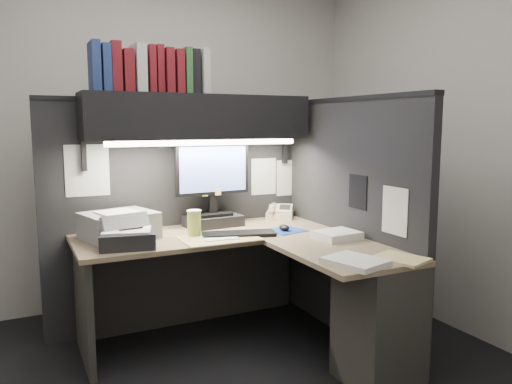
% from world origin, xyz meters
% --- Properties ---
extents(floor, '(3.50, 3.50, 0.00)m').
position_xyz_m(floor, '(0.00, 0.00, 0.00)').
color(floor, black).
rests_on(floor, ground).
extents(wall_back, '(3.50, 0.04, 2.70)m').
position_xyz_m(wall_back, '(0.00, 1.50, 1.35)').
color(wall_back, beige).
rests_on(wall_back, floor).
extents(wall_front, '(3.50, 0.04, 2.70)m').
position_xyz_m(wall_front, '(0.00, -1.50, 1.35)').
color(wall_front, beige).
rests_on(wall_front, floor).
extents(wall_right, '(0.04, 3.00, 2.70)m').
position_xyz_m(wall_right, '(1.75, 0.00, 1.35)').
color(wall_right, beige).
rests_on(wall_right, floor).
extents(partition_back, '(1.90, 0.06, 1.60)m').
position_xyz_m(partition_back, '(0.03, 0.93, 0.80)').
color(partition_back, black).
rests_on(partition_back, floor).
extents(partition_right, '(0.06, 1.50, 1.60)m').
position_xyz_m(partition_right, '(0.98, 0.18, 0.80)').
color(partition_right, black).
rests_on(partition_right, floor).
extents(desk, '(1.70, 1.53, 0.73)m').
position_xyz_m(desk, '(0.43, -0.00, 0.44)').
color(desk, '#866F55').
rests_on(desk, floor).
extents(overhead_shelf, '(1.55, 0.34, 0.30)m').
position_xyz_m(overhead_shelf, '(0.12, 0.75, 1.50)').
color(overhead_shelf, black).
rests_on(overhead_shelf, partition_back).
extents(task_light_tube, '(1.32, 0.04, 0.04)m').
position_xyz_m(task_light_tube, '(0.12, 0.61, 1.33)').
color(task_light_tube, white).
rests_on(task_light_tube, overhead_shelf).
extents(monitor, '(0.55, 0.26, 0.59)m').
position_xyz_m(monitor, '(0.22, 0.75, 0.96)').
color(monitor, black).
rests_on(monitor, desk).
extents(keyboard, '(0.50, 0.28, 0.02)m').
position_xyz_m(keyboard, '(0.26, 0.39, 0.74)').
color(keyboard, black).
rests_on(keyboard, desk).
extents(mousepad, '(0.28, 0.26, 0.00)m').
position_xyz_m(mousepad, '(0.61, 0.39, 0.73)').
color(mousepad, '#1B3B97').
rests_on(mousepad, desk).
extents(mouse, '(0.08, 0.11, 0.04)m').
position_xyz_m(mouse, '(0.60, 0.38, 0.75)').
color(mouse, black).
rests_on(mouse, mousepad).
extents(telephone, '(0.28, 0.28, 0.08)m').
position_xyz_m(telephone, '(0.80, 0.82, 0.77)').
color(telephone, beige).
rests_on(telephone, desk).
extents(coffee_cup, '(0.10, 0.10, 0.16)m').
position_xyz_m(coffee_cup, '(-0.01, 0.49, 0.81)').
color(coffee_cup, '#CCD555').
rests_on(coffee_cup, desk).
extents(printer, '(0.50, 0.45, 0.17)m').
position_xyz_m(printer, '(-0.45, 0.65, 0.81)').
color(printer, '#96999C').
rests_on(printer, desk).
extents(notebook_stack, '(0.36, 0.31, 0.09)m').
position_xyz_m(notebook_stack, '(-0.46, 0.40, 0.78)').
color(notebook_stack, black).
rests_on(notebook_stack, desk).
extents(open_folder, '(0.49, 0.32, 0.01)m').
position_xyz_m(open_folder, '(0.11, 0.35, 0.73)').
color(open_folder, '#D8C179').
rests_on(open_folder, desk).
extents(paper_stack_a, '(0.27, 0.24, 0.05)m').
position_xyz_m(paper_stack_a, '(0.78, 0.03, 0.75)').
color(paper_stack_a, white).
rests_on(paper_stack_a, desk).
extents(paper_stack_b, '(0.31, 0.35, 0.03)m').
position_xyz_m(paper_stack_b, '(0.53, -0.49, 0.74)').
color(paper_stack_b, white).
rests_on(paper_stack_b, desk).
extents(manila_stack, '(0.28, 0.31, 0.01)m').
position_xyz_m(manila_stack, '(0.80, -0.53, 0.74)').
color(manila_stack, '#D8C179').
rests_on(manila_stack, desk).
extents(binder_row, '(0.75, 0.25, 0.31)m').
position_xyz_m(binder_row, '(-0.21, 0.75, 1.80)').
color(binder_row, navy).
rests_on(binder_row, overhead_shelf).
extents(pinned_papers, '(1.76, 1.31, 0.51)m').
position_xyz_m(pinned_papers, '(0.42, 0.56, 1.05)').
color(pinned_papers, white).
rests_on(pinned_papers, partition_back).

